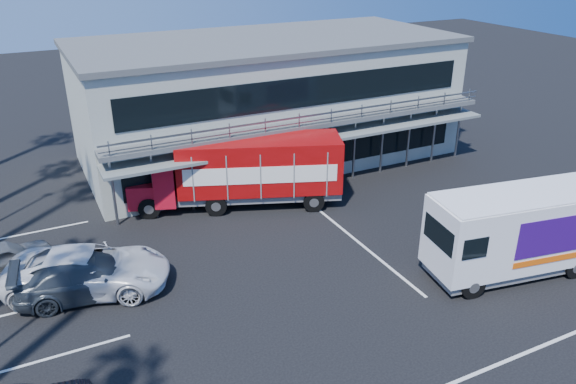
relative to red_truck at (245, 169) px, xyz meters
name	(u,v)px	position (x,y,z in m)	size (l,w,h in m)	color
ground	(355,284)	(1.06, -8.76, -1.96)	(120.00, 120.00, 0.00)	black
building	(267,99)	(4.06, 6.18, 1.69)	(22.40, 12.00, 7.30)	#9CA396
red_truck	(245,169)	(0.00, 0.00, 0.00)	(10.77, 6.05, 3.57)	#B40E20
white_van	(517,231)	(7.36, -10.83, -0.07)	(7.61, 3.65, 3.57)	white
parked_car_c	(88,270)	(-8.44, -4.40, -1.10)	(2.86, 6.20, 1.72)	white
parked_car_d	(90,276)	(-8.44, -4.76, -1.16)	(2.26, 5.55, 1.61)	#303740
parked_car_e	(2,258)	(-11.44, -1.56, -1.29)	(1.58, 3.93, 1.34)	slate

